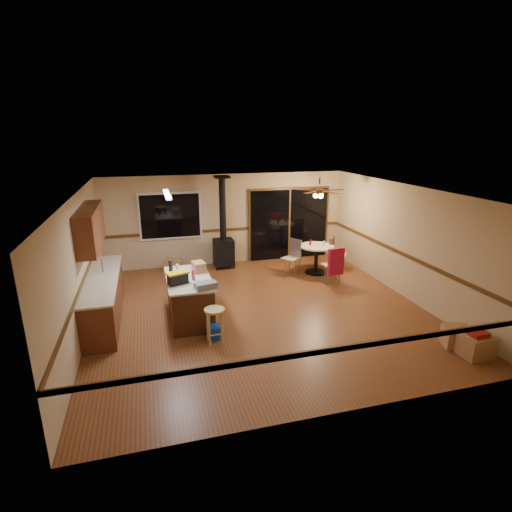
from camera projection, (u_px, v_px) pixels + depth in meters
name	position (u px, v px, depth m)	size (l,w,h in m)	color
floor	(260.00, 310.00, 8.71)	(7.00, 7.00, 0.00)	brown
ceiling	(260.00, 191.00, 7.94)	(7.00, 7.00, 0.00)	silver
wall_back	(227.00, 219.00, 11.55)	(7.00, 7.00, 0.00)	tan
wall_front	(334.00, 330.00, 5.10)	(7.00, 7.00, 0.00)	tan
wall_left	(80.00, 268.00, 7.44)	(7.00, 7.00, 0.00)	tan
wall_right	(405.00, 242.00, 9.21)	(7.00, 7.00, 0.00)	tan
chair_rail	(260.00, 267.00, 8.42)	(7.00, 7.00, 0.08)	#4D3113
window	(170.00, 216.00, 11.04)	(1.72, 0.10, 1.32)	black
sliding_door	(289.00, 224.00, 12.06)	(2.52, 0.10, 2.10)	black
lower_cabinets	(104.00, 299.00, 8.24)	(0.60, 3.00, 0.86)	#5F2E18
countertop	(102.00, 278.00, 8.10)	(0.64, 3.04, 0.04)	#C4B498
upper_cabinets	(90.00, 227.00, 7.95)	(0.35, 2.00, 0.80)	#5F2E18
kitchen_island	(190.00, 298.00, 8.20)	(0.88, 1.68, 0.90)	#432310
wood_stove	(223.00, 243.00, 11.25)	(0.55, 0.50, 2.52)	black
ceiling_fan	(319.00, 193.00, 10.37)	(0.24, 0.24, 0.55)	brown
fluorescent_strip	(167.00, 194.00, 7.77)	(0.10, 1.20, 0.04)	white
toolbox_grey	(206.00, 286.00, 7.49)	(0.41, 0.23, 0.13)	slate
toolbox_black	(178.00, 279.00, 7.73)	(0.37, 0.19, 0.20)	black
toolbox_yellow_lid	(177.00, 273.00, 7.70)	(0.43, 0.22, 0.03)	gold
box_on_island	(199.00, 267.00, 8.39)	(0.23, 0.32, 0.21)	#9A6C44
bottle_dark	(171.00, 267.00, 8.29)	(0.08, 0.08, 0.28)	black
bottle_pink	(193.00, 275.00, 7.93)	(0.07, 0.07, 0.22)	#D84C8C
bottle_white	(177.00, 269.00, 8.33)	(0.06, 0.06, 0.18)	white
bar_stool	(215.00, 326.00, 7.27)	(0.37, 0.37, 0.68)	tan
blue_bucket	(214.00, 332.00, 7.51)	(0.29, 0.29, 0.24)	#0D3DBC
dining_table	(316.00, 254.00, 10.87)	(0.93, 0.93, 0.78)	black
glass_red	(310.00, 242.00, 10.83)	(0.06, 0.06, 0.16)	#590C14
glass_cream	(324.00, 243.00, 10.77)	(0.06, 0.06, 0.13)	beige
chair_left	(293.00, 253.00, 10.84)	(0.56, 0.56, 0.51)	tan
chair_near	(335.00, 261.00, 10.07)	(0.49, 0.52, 0.70)	tan
chair_right	(332.00, 249.00, 11.12)	(0.61, 0.60, 0.70)	tan
box_under_window	(172.00, 266.00, 11.04)	(0.45, 0.36, 0.36)	#9A6C44
box_corner_a	(476.00, 346.00, 6.89)	(0.51, 0.43, 0.39)	#9A6C44
box_corner_b	(457.00, 337.00, 7.20)	(0.46, 0.39, 0.37)	#9A6C44
box_small_red	(478.00, 334.00, 6.82)	(0.29, 0.24, 0.08)	maroon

